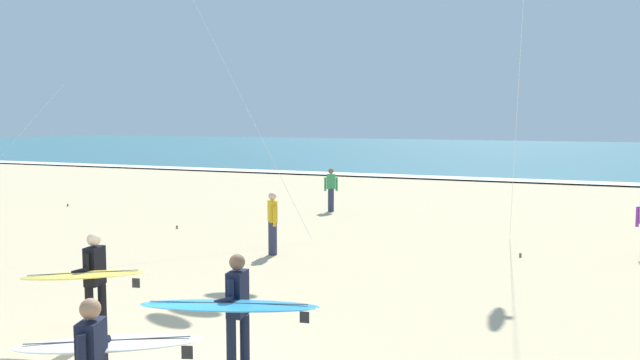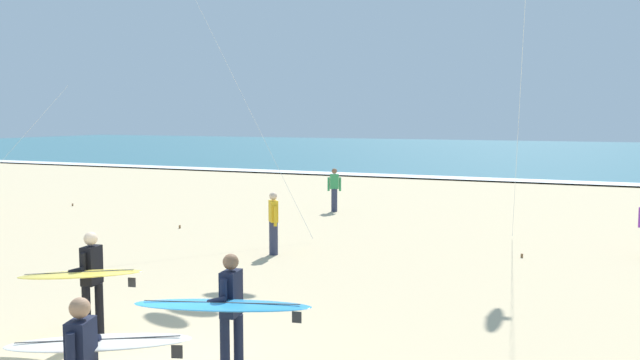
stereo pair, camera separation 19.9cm
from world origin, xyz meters
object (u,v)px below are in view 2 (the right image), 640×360
surfer_lead (86,276)px  surfer_third (89,356)px  bystander_yellow_top (273,223)px  bystander_green_top (334,190)px  surfer_trailing (226,307)px

surfer_lead → surfer_third: (2.50, -2.65, 0.00)m
surfer_third → bystander_yellow_top: 10.12m
surfer_lead → bystander_green_top: (-1.96, 14.76, -0.23)m
bystander_yellow_top → bystander_green_top: bearing=101.2°
surfer_lead → bystander_green_top: size_ratio=1.37×
surfer_lead → bystander_green_top: bearing=97.6°
surfer_lead → surfer_third: size_ratio=1.02×
bystander_yellow_top → surfer_lead: bearing=-86.5°
surfer_trailing → bystander_green_top: (-4.81, 15.34, -0.24)m
surfer_trailing → bystander_green_top: surfer_trailing is taller
bystander_yellow_top → bystander_green_top: 7.88m
surfer_lead → bystander_green_top: 14.89m
surfer_trailing → bystander_green_top: 16.08m
surfer_lead → surfer_trailing: bearing=-11.4°
surfer_trailing → surfer_lead: bearing=168.6°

